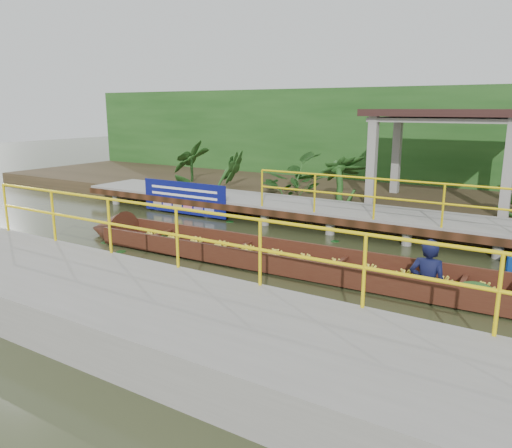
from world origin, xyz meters
The scene contains 9 objects.
ground centered at (0.00, 0.00, 0.00)m, with size 80.00×80.00×0.00m, color #2C3219.
land_strip centered at (0.00, 7.50, 0.23)m, with size 30.00×8.00×0.45m, color #302818.
far_dock centered at (0.02, 3.43, 0.48)m, with size 16.00×2.06×1.66m.
near_dock centered at (1.00, -4.20, 0.30)m, with size 18.00×2.40×1.73m.
pavilion centered at (3.00, 6.30, 2.82)m, with size 4.40×3.00×3.00m.
foliage_backdrop centered at (0.00, 10.00, 2.00)m, with size 30.00×0.80×4.00m, color #1A4516.
vendor_boat centered at (1.66, -0.35, 0.23)m, with size 11.38×1.52×2.28m.
blue_banner centered at (-3.76, 2.48, 0.56)m, with size 3.15×0.04×0.99m.
tropical_plants centered at (0.00, 5.30, 1.27)m, with size 14.32×1.32×1.64m.
Camera 1 is at (6.10, -9.05, 3.23)m, focal length 35.00 mm.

